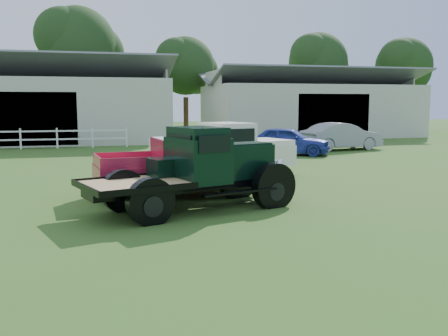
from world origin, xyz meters
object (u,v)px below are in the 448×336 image
object	(u,v)px
misc_car_grey	(342,136)
vintage_flatbed	(194,169)
white_pickup	(224,151)
misc_car_blue	(288,141)
red_pickup	(175,167)

from	to	relation	value
misc_car_grey	vintage_flatbed	bearing A→B (deg)	132.29
white_pickup	misc_car_blue	bearing A→B (deg)	34.97
white_pickup	misc_car_blue	distance (m)	8.60
red_pickup	misc_car_blue	distance (m)	12.35
white_pickup	misc_car_grey	size ratio (longest dim) A/B	1.12
vintage_flatbed	red_pickup	size ratio (longest dim) A/B	1.13
red_pickup	misc_car_grey	world-z (taller)	red_pickup
vintage_flatbed	misc_car_blue	size ratio (longest dim) A/B	1.23
misc_car_grey	misc_car_blue	bearing A→B (deg)	105.08
white_pickup	misc_car_grey	distance (m)	12.49
vintage_flatbed	misc_car_grey	bearing A→B (deg)	32.66
white_pickup	misc_car_blue	size ratio (longest dim) A/B	1.23
misc_car_blue	vintage_flatbed	bearing A→B (deg)	178.27
vintage_flatbed	misc_car_grey	size ratio (longest dim) A/B	1.12
vintage_flatbed	misc_car_grey	world-z (taller)	vintage_flatbed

